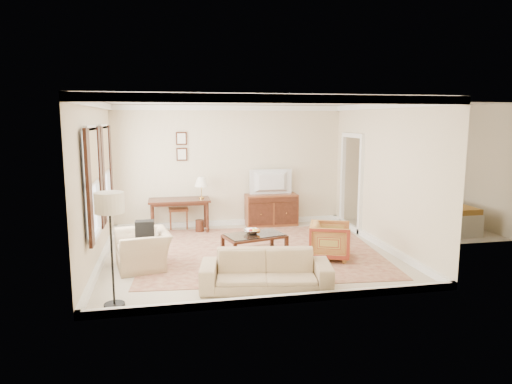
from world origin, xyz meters
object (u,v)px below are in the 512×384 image
object	(u,v)px
tv	(272,174)
club_armchair	(143,243)
striped_armchair	(330,239)
sofa	(266,264)
writing_desk	(179,204)
sideboard	(271,210)
coffee_table	(254,240)

from	to	relation	value
tv	club_armchair	bearing A→B (deg)	42.40
striped_armchair	club_armchair	xyz separation A→B (m)	(-3.37, 0.15, 0.06)
tv	sofa	world-z (taller)	tv
writing_desk	striped_armchair	distance (m)	3.77
sideboard	coffee_table	size ratio (longest dim) A/B	1.02
sideboard	sofa	distance (m)	4.24
striped_armchair	tv	bearing A→B (deg)	30.14
striped_armchair	sofa	xyz separation A→B (m)	(-1.50, -1.26, 0.01)
coffee_table	sofa	distance (m)	1.54
coffee_table	tv	bearing A→B (deg)	69.97
writing_desk	club_armchair	xyz separation A→B (m)	(-0.71, -2.52, -0.21)
sideboard	coffee_table	distance (m)	2.73
tv	writing_desk	bearing A→B (deg)	4.02
writing_desk	tv	xyz separation A→B (m)	(2.21, 0.16, 0.62)
club_armchair	sofa	xyz separation A→B (m)	(1.87, -1.41, -0.05)
club_armchair	sofa	world-z (taller)	club_armchair
writing_desk	coffee_table	world-z (taller)	writing_desk
writing_desk	club_armchair	bearing A→B (deg)	-105.84
tv	club_armchair	world-z (taller)	tv
sideboard	sofa	bearing A→B (deg)	-104.46
tv	coffee_table	world-z (taller)	tv
sideboard	writing_desk	bearing A→B (deg)	-175.46
club_armchair	sofa	size ratio (longest dim) A/B	0.50
sideboard	striped_armchair	world-z (taller)	sideboard
sideboard	club_armchair	world-z (taller)	club_armchair
tv	coffee_table	bearing A→B (deg)	69.97
writing_desk	sideboard	world-z (taller)	sideboard
sideboard	club_armchair	size ratio (longest dim) A/B	1.26
coffee_table	striped_armchair	world-z (taller)	striped_armchair
writing_desk	tv	bearing A→B (deg)	4.02
striped_armchair	club_armchair	distance (m)	3.38
sideboard	sofa	xyz separation A→B (m)	(-1.06, -4.10, 0.00)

